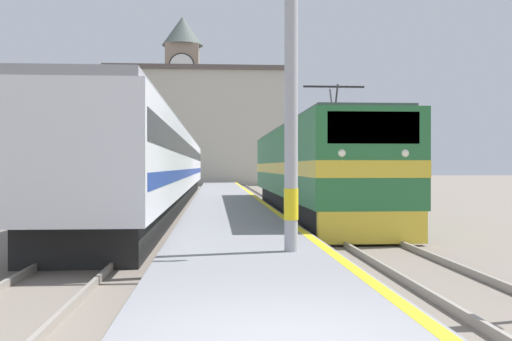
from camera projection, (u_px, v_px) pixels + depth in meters
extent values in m
plane|color=#70665B|center=(225.00, 201.00, 35.52)|extent=(200.00, 200.00, 0.00)
cube|color=slate|center=(227.00, 202.00, 30.53)|extent=(3.40, 140.00, 0.40)
cube|color=yellow|center=(257.00, 198.00, 30.64)|extent=(0.20, 140.00, 0.00)
cube|color=#70665B|center=(291.00, 206.00, 30.76)|extent=(2.83, 140.00, 0.02)
cube|color=gray|center=(277.00, 204.00, 30.71)|extent=(0.07, 140.00, 0.14)
cube|color=gray|center=(305.00, 204.00, 30.81)|extent=(0.07, 140.00, 0.14)
cube|color=#70665B|center=(161.00, 206.00, 30.30)|extent=(2.83, 140.00, 0.02)
cube|color=gray|center=(147.00, 205.00, 30.25)|extent=(0.07, 140.00, 0.14)
cube|color=gray|center=(175.00, 205.00, 30.35)|extent=(0.07, 140.00, 0.14)
cube|color=black|center=(310.00, 205.00, 24.69)|extent=(2.46, 18.23, 0.90)
cube|color=#286B38|center=(310.00, 162.00, 24.68)|extent=(2.90, 19.81, 2.63)
cube|color=gold|center=(310.00, 168.00, 24.68)|extent=(2.92, 19.83, 0.44)
cube|color=gold|center=(372.00, 227.00, 14.96)|extent=(2.76, 0.30, 0.81)
cube|color=black|center=(373.00, 128.00, 14.85)|extent=(2.32, 0.12, 0.80)
sphere|color=white|center=(342.00, 153.00, 14.76)|extent=(0.20, 0.20, 0.20)
sphere|color=white|center=(405.00, 153.00, 14.87)|extent=(0.20, 0.20, 0.20)
cube|color=#4C4C51|center=(310.00, 128.00, 24.67)|extent=(2.61, 18.82, 0.12)
cylinder|color=#333333|center=(336.00, 101.00, 19.38)|extent=(0.06, 0.63, 1.03)
cylinder|color=#333333|center=(332.00, 103.00, 20.08)|extent=(0.06, 0.63, 1.03)
cube|color=#262626|center=(334.00, 87.00, 19.72)|extent=(2.03, 0.08, 0.06)
cube|color=black|center=(165.00, 195.00, 32.55)|extent=(2.46, 42.28, 0.90)
cube|color=silver|center=(165.00, 162.00, 32.54)|extent=(2.90, 44.04, 2.73)
cube|color=black|center=(165.00, 152.00, 32.54)|extent=(2.92, 43.16, 0.64)
cube|color=navy|center=(165.00, 172.00, 32.54)|extent=(2.92, 43.16, 0.36)
cube|color=gray|center=(165.00, 135.00, 32.53)|extent=(2.67, 44.04, 0.20)
cylinder|color=#9E9EA3|center=(291.00, 42.00, 11.41)|extent=(0.26, 0.26, 8.01)
cylinder|color=yellow|center=(291.00, 204.00, 11.43)|extent=(0.28, 0.28, 0.60)
cube|color=gray|center=(183.00, 114.00, 79.16)|extent=(4.31, 4.31, 18.04)
cylinder|color=black|center=(182.00, 66.00, 76.96)|extent=(3.31, 0.06, 3.31)
cylinder|color=white|center=(182.00, 66.00, 76.93)|extent=(3.01, 0.10, 3.01)
cone|color=#47514C|center=(182.00, 31.00, 79.09)|extent=(5.38, 5.38, 3.88)
cube|color=#B7B2A3|center=(198.00, 130.00, 66.69)|extent=(18.88, 8.88, 12.16)
cube|color=#564C47|center=(198.00, 73.00, 66.65)|extent=(19.48, 9.48, 0.50)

